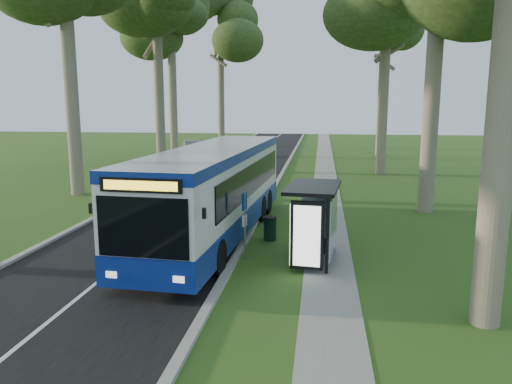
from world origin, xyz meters
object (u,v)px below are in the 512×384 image
Objects in this scene: litter_bin at (270,228)px; car_white at (205,149)px; bus_shelter at (317,211)px; bus at (214,192)px; car_silver at (193,148)px; bus_stop_sign at (245,217)px.

litter_bin is 27.76m from car_white.
litter_bin is (-1.72, 2.53, -1.27)m from bus_shelter.
bus is at bearing -90.42° from car_white.
car_white reaches higher than litter_bin.
car_silver is at bearing 109.96° from bus.
car_silver is (-12.02, 30.82, -1.04)m from bus_shelter.
car_white is (-8.04, 28.71, -0.65)m from bus_stop_sign.
bus reaches higher than litter_bin.
bus_stop_sign is 0.54× the size of car_silver.
bus_stop_sign is at bearing -53.91° from bus.
bus is 29.45m from car_silver.
bus_shelter is at bearing -55.80° from litter_bin.
bus reaches higher than car_white.
car_white is at bearing 107.70° from bus.
bus is 2.82m from bus_stop_sign.
bus_shelter is at bearing -30.26° from bus.
bus is 3.12× the size of car_silver.
bus reaches higher than car_silver.
bus is at bearing 139.51° from bus_stop_sign.
car_white is (-6.54, 26.35, -0.99)m from bus.
litter_bin is (0.58, 2.33, -0.96)m from bus_stop_sign.
bus_stop_sign is at bearing -103.99° from litter_bin.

